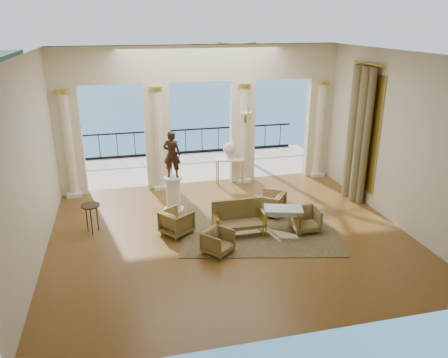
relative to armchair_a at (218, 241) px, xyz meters
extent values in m
plane|color=#49280D|center=(0.50, 0.86, -0.32)|extent=(9.00, 9.00, 0.00)
plane|color=beige|center=(0.50, -3.14, 1.93)|extent=(9.00, 0.00, 9.00)
plane|color=beige|center=(-4.00, 0.86, 1.93)|extent=(0.00, 8.00, 8.00)
plane|color=beige|center=(5.00, 0.86, 1.93)|extent=(0.00, 8.00, 8.00)
plane|color=white|center=(0.50, 0.86, 4.18)|extent=(9.00, 9.00, 0.00)
cube|color=beige|center=(0.50, 4.71, 3.63)|extent=(9.00, 0.30, 1.10)
cube|color=beige|center=(-3.60, 4.71, 1.38)|extent=(0.80, 0.30, 3.40)
cylinder|color=beige|center=(-3.60, 4.53, 1.28)|extent=(0.28, 0.28, 3.20)
cylinder|color=gold|center=(-3.60, 4.53, 2.93)|extent=(0.40, 0.40, 0.12)
cube|color=silver|center=(-3.60, 4.53, -0.26)|extent=(0.45, 0.45, 0.12)
cube|color=beige|center=(-0.90, 4.71, 1.38)|extent=(0.80, 0.30, 3.40)
cylinder|color=beige|center=(-0.90, 4.53, 1.28)|extent=(0.28, 0.28, 3.20)
cylinder|color=gold|center=(-0.90, 4.53, 2.93)|extent=(0.40, 0.40, 0.12)
cube|color=silver|center=(-0.90, 4.53, -0.26)|extent=(0.45, 0.45, 0.12)
cube|color=beige|center=(1.90, 4.71, 1.38)|extent=(0.80, 0.30, 3.40)
cylinder|color=beige|center=(1.90, 4.53, 1.28)|extent=(0.28, 0.28, 3.20)
cylinder|color=gold|center=(1.90, 4.53, 2.93)|extent=(0.40, 0.40, 0.12)
cube|color=silver|center=(1.90, 4.53, -0.26)|extent=(0.45, 0.45, 0.12)
cube|color=beige|center=(4.60, 4.71, 1.38)|extent=(0.80, 0.30, 3.40)
cylinder|color=beige|center=(4.60, 4.53, 1.28)|extent=(0.28, 0.28, 3.20)
cylinder|color=gold|center=(4.60, 4.53, 2.93)|extent=(0.40, 0.40, 0.12)
cube|color=silver|center=(4.60, 4.53, -0.26)|extent=(0.45, 0.45, 0.12)
cube|color=#B7AD9B|center=(0.50, 6.66, -0.37)|extent=(10.00, 3.60, 0.10)
cube|color=black|center=(0.50, 8.26, 0.68)|extent=(9.00, 0.06, 0.06)
cube|color=black|center=(0.50, 8.26, -0.27)|extent=(9.00, 0.06, 0.10)
cylinder|color=black|center=(0.50, 8.26, 0.18)|extent=(0.03, 0.03, 1.00)
cylinder|color=black|center=(-3.60, 8.26, 0.18)|extent=(0.03, 0.03, 1.00)
cylinder|color=black|center=(4.60, 8.26, 0.18)|extent=(0.03, 0.03, 1.00)
cylinder|color=#4C3823|center=(2.50, 7.46, 1.78)|extent=(0.20, 0.20, 4.20)
plane|color=#265E8C|center=(0.50, 60.86, -6.32)|extent=(160.00, 160.00, 0.00)
cylinder|color=brown|center=(4.80, 1.91, 1.68)|extent=(0.26, 0.26, 4.00)
cylinder|color=brown|center=(4.76, 2.36, 1.68)|extent=(0.32, 0.32, 4.00)
cylinder|color=brown|center=(4.80, 2.81, 1.68)|extent=(0.26, 0.26, 4.00)
cylinder|color=gold|center=(4.85, 2.36, 3.73)|extent=(0.08, 1.40, 0.08)
cube|color=gold|center=(4.97, 2.36, 1.78)|extent=(0.04, 1.60, 3.40)
cube|color=gold|center=(1.90, 4.39, 1.88)|extent=(0.10, 0.04, 0.25)
cylinder|color=gold|center=(1.76, 4.31, 1.98)|extent=(0.02, 0.02, 0.22)
cylinder|color=gold|center=(1.90, 4.31, 1.98)|extent=(0.02, 0.02, 0.22)
cylinder|color=gold|center=(2.04, 4.31, 1.98)|extent=(0.02, 0.02, 0.22)
cube|color=#2C3217|center=(1.35, 1.00, -0.31)|extent=(4.58, 3.92, 0.02)
imported|color=#46391A|center=(0.00, 0.00, 0.00)|extent=(0.84, 0.84, 0.63)
imported|color=#46391A|center=(2.47, 0.62, 0.03)|extent=(0.68, 0.64, 0.69)
imported|color=#46391A|center=(1.91, 1.77, 0.05)|extent=(0.96, 0.97, 0.73)
imported|color=#46391A|center=(-0.81, 1.21, 0.04)|extent=(0.93, 0.94, 0.71)
cube|color=#46391A|center=(0.73, 0.77, -0.02)|extent=(1.33, 0.55, 0.10)
cube|color=#46391A|center=(0.73, 1.03, 0.29)|extent=(1.33, 0.08, 0.54)
cube|color=gold|center=(0.11, 0.77, 0.16)|extent=(0.08, 0.54, 0.26)
cube|color=gold|center=(1.35, 0.77, 0.16)|extent=(0.08, 0.54, 0.26)
cylinder|color=gold|center=(0.16, 0.55, -0.19)|extent=(0.05, 0.05, 0.25)
cylinder|color=gold|center=(1.31, 0.56, -0.19)|extent=(0.05, 0.05, 0.25)
cylinder|color=gold|center=(0.16, 0.98, -0.19)|extent=(0.05, 0.05, 0.25)
cylinder|color=gold|center=(1.30, 0.99, -0.19)|extent=(0.05, 0.05, 0.25)
cube|color=#A4C0CA|center=(1.88, 0.68, 0.33)|extent=(1.08, 0.78, 0.04)
cylinder|color=gold|center=(1.39, 0.58, 0.00)|extent=(0.04, 0.04, 0.63)
cylinder|color=gold|center=(2.25, 0.34, 0.00)|extent=(0.04, 0.04, 0.63)
cylinder|color=gold|center=(1.51, 1.01, 0.00)|extent=(0.04, 0.04, 0.63)
cylinder|color=gold|center=(2.37, 0.77, 0.00)|extent=(0.04, 0.04, 0.63)
cylinder|color=silver|center=(-0.70, 2.66, -0.28)|extent=(0.57, 0.57, 0.08)
cylinder|color=silver|center=(-0.70, 2.66, 0.20)|extent=(0.41, 0.41, 0.90)
cylinder|color=silver|center=(-0.70, 2.66, 0.69)|extent=(0.53, 0.53, 0.06)
imported|color=#301E15|center=(-0.70, 2.66, 1.39)|extent=(0.56, 0.46, 1.33)
cube|color=silver|center=(1.39, 4.41, 0.54)|extent=(0.98, 0.56, 0.05)
cylinder|color=gold|center=(0.96, 4.38, 0.10)|extent=(0.05, 0.05, 0.83)
cylinder|color=gold|center=(1.76, 4.20, 0.10)|extent=(0.05, 0.05, 0.83)
cylinder|color=gold|center=(1.01, 4.63, 0.10)|extent=(0.05, 0.05, 0.83)
cylinder|color=gold|center=(1.82, 4.45, 0.10)|extent=(0.05, 0.05, 0.83)
cylinder|color=white|center=(1.39, 4.41, 0.70)|extent=(0.21, 0.21, 0.26)
sphere|color=#DE9EA9|center=(1.39, 4.41, 0.91)|extent=(0.42, 0.42, 0.42)
cylinder|color=black|center=(-2.93, 1.78, 0.44)|extent=(0.48, 0.48, 0.03)
cylinder|color=black|center=(-2.80, 1.86, 0.05)|extent=(0.03, 0.03, 0.74)
cylinder|color=black|center=(-3.06, 1.86, 0.05)|extent=(0.03, 0.03, 0.74)
cylinder|color=black|center=(-2.94, 1.63, 0.05)|extent=(0.03, 0.03, 0.74)
camera|label=1|loc=(-1.97, -8.93, 4.91)|focal=35.00mm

